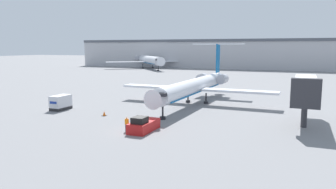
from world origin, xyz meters
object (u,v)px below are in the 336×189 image
airplane_main (196,85)px  pushback_tug (144,125)px  traffic_cone_left (104,114)px  jet_bridge (305,89)px  worker_near_tug (127,124)px  luggage_cart (61,103)px  airplane_parked_far_left (148,60)px  worker_by_wing (151,97)px

airplane_main → pushback_tug: 20.53m
pushback_tug → traffic_cone_left: (-8.97, 5.51, -0.38)m
jet_bridge → pushback_tug: bearing=-146.8°
worker_near_tug → airplane_main: bearing=85.5°
luggage_cart → airplane_parked_far_left: (-31.14, 96.07, 2.79)m
traffic_cone_left → airplane_parked_far_left: 105.42m
worker_by_wing → traffic_cone_left: worker_by_wing is taller
jet_bridge → airplane_parked_far_left: bearing=125.8°
airplane_main → jet_bridge: (17.21, -9.15, 1.25)m
worker_near_tug → traffic_cone_left: size_ratio=2.50×
worker_near_tug → airplane_parked_far_left: airplane_parked_far_left is taller
worker_by_wing → jet_bridge: bearing=-16.3°
worker_by_wing → traffic_cone_left: 13.11m
worker_near_tug → airplane_parked_far_left: size_ratio=0.05×
pushback_tug → luggage_cart: (-17.81, 6.92, 0.43)m
worker_near_tug → worker_by_wing: size_ratio=1.00×
worker_by_wing → traffic_cone_left: (-1.08, -13.06, -0.55)m
airplane_main → jet_bridge: 19.53m
jet_bridge → worker_by_wing: bearing=163.7°
airplane_main → worker_near_tug: 21.38m
airplane_main → airplane_parked_far_left: (-48.88, 82.61, 0.71)m
pushback_tug → airplane_parked_far_left: bearing=115.4°
airplane_main → jet_bridge: airplane_main is taller
luggage_cart → traffic_cone_left: 8.98m
luggage_cart → airplane_main: bearing=37.2°
airplane_main → luggage_cart: (-17.74, -13.46, -2.08)m
pushback_tug → luggage_cart: bearing=158.8°
luggage_cart → traffic_cone_left: (8.84, -1.41, -0.80)m
luggage_cart → airplane_parked_far_left: airplane_parked_far_left is taller
airplane_parked_far_left → luggage_cart: bearing=-72.0°
pushback_tug → airplane_parked_far_left: size_ratio=0.14×
worker_near_tug → traffic_cone_left: 9.61m
airplane_main → traffic_cone_left: (-8.90, -14.87, -2.88)m
airplane_parked_far_left → jet_bridge: 113.08m
worker_by_wing → airplane_parked_far_left: (-41.06, 84.42, 3.04)m
worker_by_wing → jet_bridge: size_ratio=0.14×
luggage_cart → jet_bridge: bearing=7.0°
traffic_cone_left → worker_by_wing: bearing=85.3°
airplane_main → pushback_tug: size_ratio=6.66×
worker_near_tug → traffic_cone_left: worker_near_tug is taller
worker_near_tug → jet_bridge: (18.88, 12.03, 3.57)m
airplane_main → airplane_parked_far_left: bearing=120.6°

